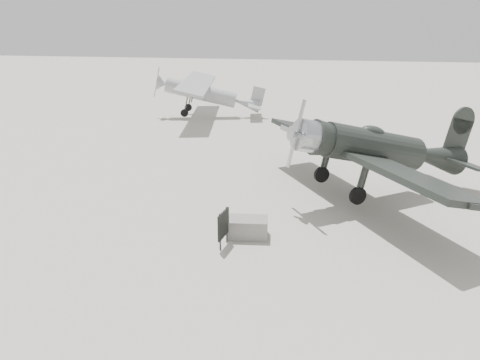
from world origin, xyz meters
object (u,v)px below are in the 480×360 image
object	(u,v)px
equipment_block	(248,228)
sign_board	(223,225)
lowwing_monoplane	(380,149)
highwing_monoplane	(205,90)

from	to	relation	value
equipment_block	sign_board	xyz separation A→B (m)	(-0.74, -0.96, 0.48)
lowwing_monoplane	equipment_block	world-z (taller)	lowwing_monoplane
lowwing_monoplane	highwing_monoplane	bearing A→B (deg)	95.75
lowwing_monoplane	highwing_monoplane	world-z (taller)	lowwing_monoplane
lowwing_monoplane	sign_board	bearing A→B (deg)	-164.52
lowwing_monoplane	equipment_block	distance (m)	7.69
sign_board	highwing_monoplane	bearing A→B (deg)	114.78
highwing_monoplane	equipment_block	bearing A→B (deg)	-80.90
sign_board	equipment_block	bearing A→B (deg)	61.08
lowwing_monoplane	sign_board	distance (m)	8.77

